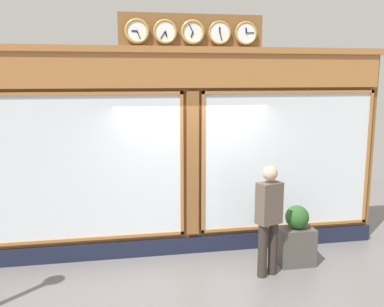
% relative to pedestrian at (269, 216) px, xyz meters
% --- Properties ---
extents(shop_facade, '(6.71, 0.42, 3.93)m').
position_rel_pedestrian_xyz_m(shop_facade, '(0.96, -1.18, 0.81)').
color(shop_facade, brown).
rests_on(shop_facade, ground_plane).
extents(pedestrian, '(0.41, 0.33, 1.69)m').
position_rel_pedestrian_xyz_m(pedestrian, '(0.00, 0.00, 0.00)').
color(pedestrian, '#312A24').
rests_on(pedestrian, ground_plane).
extents(planter_box, '(0.56, 0.36, 0.60)m').
position_rel_pedestrian_xyz_m(planter_box, '(-0.58, -0.28, -0.63)').
color(planter_box, '#4C4742').
rests_on(planter_box, ground_plane).
extents(planter_shrub, '(0.37, 0.37, 0.37)m').
position_rel_pedestrian_xyz_m(planter_shrub, '(-0.58, -0.28, -0.14)').
color(planter_shrub, '#285623').
rests_on(planter_shrub, planter_box).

